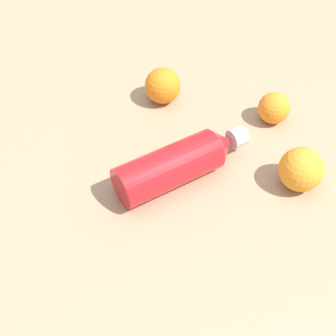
# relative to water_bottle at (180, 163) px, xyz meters

# --- Properties ---
(ground_plane) EXTENTS (2.40, 2.40, 0.00)m
(ground_plane) POSITION_rel_water_bottle_xyz_m (0.02, -0.04, -0.04)
(ground_plane) COLOR #9E7F60
(water_bottle) EXTENTS (0.26, 0.12, 0.07)m
(water_bottle) POSITION_rel_water_bottle_xyz_m (0.00, 0.00, 0.00)
(water_bottle) COLOR red
(water_bottle) RESTS_ON ground_plane
(orange_0) EXTENTS (0.07, 0.07, 0.07)m
(orange_0) POSITION_rel_water_bottle_xyz_m (-0.04, -0.21, 0.00)
(orange_0) COLOR orange
(orange_0) RESTS_ON ground_plane
(orange_1) EXTENTS (0.08, 0.08, 0.08)m
(orange_1) POSITION_rel_water_bottle_xyz_m (-0.19, 0.09, 0.00)
(orange_1) COLOR orange
(orange_1) RESTS_ON ground_plane
(orange_2) EXTENTS (0.06, 0.06, 0.06)m
(orange_2) POSITION_rel_water_bottle_xyz_m (-0.23, -0.08, -0.01)
(orange_2) COLOR orange
(orange_2) RESTS_ON ground_plane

